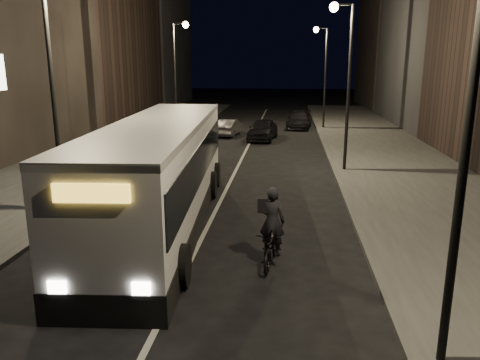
% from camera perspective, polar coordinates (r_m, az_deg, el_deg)
% --- Properties ---
extents(ground, '(180.00, 180.00, 0.00)m').
position_cam_1_polar(ground, '(13.40, -6.27, -10.16)').
color(ground, black).
rests_on(ground, ground).
extents(sidewalk_right, '(7.00, 70.00, 0.16)m').
position_cam_1_polar(sidewalk_right, '(27.11, 18.21, 1.91)').
color(sidewalk_right, '#333331').
rests_on(sidewalk_right, ground).
extents(sidewalk_left, '(7.00, 70.00, 0.16)m').
position_cam_1_polar(sidewalk_left, '(28.75, -17.09, 2.66)').
color(sidewalk_left, '#333331').
rests_on(sidewalk_left, ground).
extents(streetlight_right_near, '(1.20, 0.44, 8.12)m').
position_cam_1_polar(streetlight_right_near, '(8.35, 24.97, 11.93)').
color(streetlight_right_near, black).
rests_on(streetlight_right_near, sidewalk_right).
extents(streetlight_right_mid, '(1.20, 0.44, 8.12)m').
position_cam_1_polar(streetlight_right_mid, '(24.07, 12.61, 13.50)').
color(streetlight_right_mid, black).
rests_on(streetlight_right_mid, sidewalk_right).
extents(streetlight_right_far, '(1.20, 0.44, 8.12)m').
position_cam_1_polar(streetlight_right_far, '(40.01, 10.03, 13.76)').
color(streetlight_right_far, black).
rests_on(streetlight_right_far, sidewalk_right).
extents(streetlight_left_near, '(1.20, 0.44, 8.12)m').
position_cam_1_polar(streetlight_left_near, '(17.83, -21.34, 12.78)').
color(streetlight_left_near, black).
rests_on(streetlight_left_near, sidewalk_left).
extents(streetlight_left_far, '(1.20, 0.44, 8.12)m').
position_cam_1_polar(streetlight_left_far, '(34.86, -7.57, 13.82)').
color(streetlight_left_far, black).
rests_on(streetlight_left_far, sidewalk_left).
extents(city_bus, '(3.82, 13.48, 3.59)m').
position_cam_1_polar(city_bus, '(16.16, -9.59, 1.29)').
color(city_bus, silver).
rests_on(city_bus, ground).
extents(cyclist_on_bicycle, '(0.94, 2.07, 2.30)m').
position_cam_1_polar(cyclist_on_bicycle, '(12.98, 3.91, -7.26)').
color(cyclist_on_bicycle, black).
rests_on(cyclist_on_bicycle, ground).
extents(car_near, '(2.30, 4.62, 1.51)m').
position_cam_1_polar(car_near, '(34.20, 2.77, 6.17)').
color(car_near, black).
rests_on(car_near, ground).
extents(car_mid, '(1.82, 4.00, 1.27)m').
position_cam_1_polar(car_mid, '(36.20, -1.35, 6.44)').
color(car_mid, '#303032').
rests_on(car_mid, ground).
extents(car_far, '(2.41, 4.89, 1.37)m').
position_cam_1_polar(car_far, '(40.69, 7.25, 7.25)').
color(car_far, black).
rests_on(car_far, ground).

